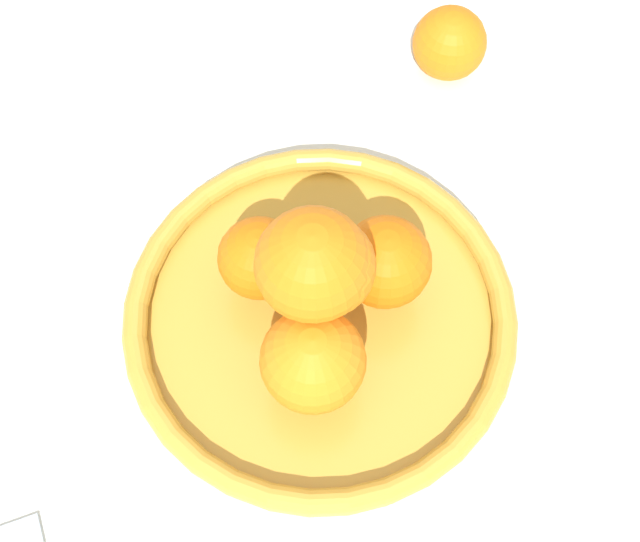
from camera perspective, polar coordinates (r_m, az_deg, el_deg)
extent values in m
plane|color=silver|center=(0.75, 0.00, -3.80)|extent=(4.00, 4.00, 0.00)
cylinder|color=gold|center=(0.74, 0.00, -3.48)|extent=(0.31, 0.31, 0.02)
torus|color=gold|center=(0.72, 0.00, -2.85)|extent=(0.32, 0.32, 0.02)
sphere|color=orange|center=(0.69, -3.90, 0.82)|extent=(0.07, 0.07, 0.07)
sphere|color=orange|center=(0.65, -0.46, -5.75)|extent=(0.08, 0.08, 0.08)
sphere|color=orange|center=(0.69, 4.18, 0.57)|extent=(0.07, 0.07, 0.07)
sphere|color=orange|center=(0.61, -0.46, 0.42)|extent=(0.08, 0.08, 0.08)
sphere|color=orange|center=(0.62, 0.01, 0.22)|extent=(0.07, 0.07, 0.07)
sphere|color=orange|center=(0.87, 8.29, 14.23)|extent=(0.07, 0.07, 0.07)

